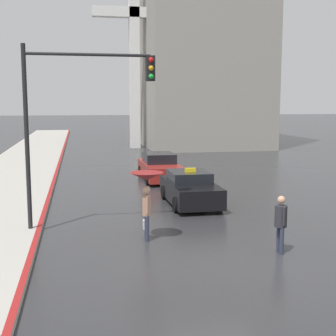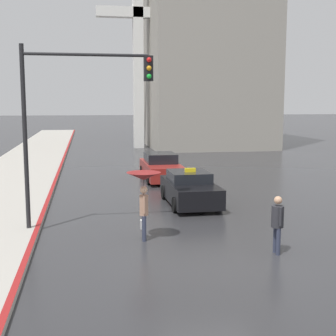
# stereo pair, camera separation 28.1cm
# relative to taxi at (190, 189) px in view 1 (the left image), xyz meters

# --- Properties ---
(ground_plane) EXTENTS (300.00, 300.00, 0.00)m
(ground_plane) POSITION_rel_taxi_xyz_m (-1.05, -7.24, -0.64)
(ground_plane) COLOR #2D2D30
(taxi) EXTENTS (1.91, 4.13, 1.51)m
(taxi) POSITION_rel_taxi_xyz_m (0.00, 0.00, 0.00)
(taxi) COLOR black
(taxi) RESTS_ON ground_plane
(sedan_red) EXTENTS (1.91, 4.72, 1.44)m
(sedan_red) POSITION_rel_taxi_xyz_m (-0.16, 6.39, 0.02)
(sedan_red) COLOR maroon
(sedan_red) RESTS_ON ground_plane
(pedestrian_with_umbrella) EXTENTS (1.03, 1.03, 2.09)m
(pedestrian_with_umbrella) POSITION_rel_taxi_xyz_m (-2.48, -4.70, 1.06)
(pedestrian_with_umbrella) COLOR #2D3347
(pedestrian_with_umbrella) RESTS_ON ground_plane
(pedestrian_man) EXTENTS (0.34, 0.49, 1.62)m
(pedestrian_man) POSITION_rel_taxi_xyz_m (0.97, -6.61, 0.32)
(pedestrian_man) COLOR #2D3347
(pedestrian_man) RESTS_ON ground_plane
(traffic_light) EXTENTS (4.13, 0.38, 5.94)m
(traffic_light) POSITION_rel_taxi_xyz_m (-4.43, -3.21, 3.51)
(traffic_light) COLOR black
(traffic_light) RESTS_ON ground_plane
(building_tower_near) EXTENTS (10.90, 12.46, 26.59)m
(building_tower_near) POSITION_rel_taxi_xyz_m (7.22, 25.88, 12.65)
(building_tower_near) COLOR gray
(building_tower_near) RESTS_ON ground_plane
(monument_cross) EXTENTS (7.42, 0.90, 16.86)m
(monument_cross) POSITION_rel_taxi_xyz_m (0.72, 24.71, 8.92)
(monument_cross) COLOR white
(monument_cross) RESTS_ON ground_plane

